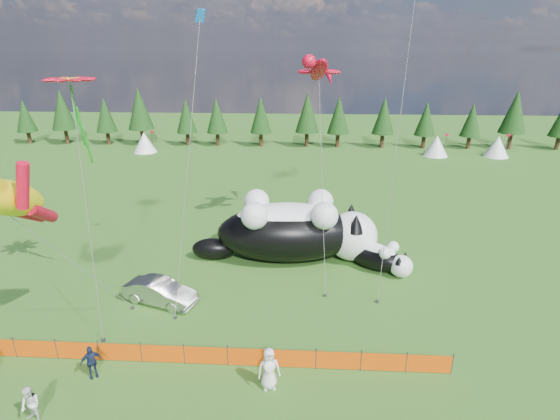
# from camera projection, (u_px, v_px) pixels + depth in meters

# --- Properties ---
(ground) EXTENTS (160.00, 160.00, 0.00)m
(ground) POSITION_uv_depth(u_px,v_px,m) (219.00, 326.00, 22.83)
(ground) COLOR #173B0A
(ground) RESTS_ON ground
(safety_fence) EXTENTS (22.06, 0.06, 1.10)m
(safety_fence) POSITION_uv_depth(u_px,v_px,m) (206.00, 355.00, 19.85)
(safety_fence) COLOR #262626
(safety_fence) RESTS_ON ground
(tree_line) EXTENTS (90.00, 4.00, 8.00)m
(tree_line) POSITION_uv_depth(u_px,v_px,m) (276.00, 119.00, 63.59)
(tree_line) COLOR black
(tree_line) RESTS_ON ground
(festival_tents) EXTENTS (50.00, 3.20, 2.80)m
(festival_tents) POSITION_uv_depth(u_px,v_px,m) (354.00, 145.00, 59.22)
(festival_tents) COLOR white
(festival_tents) RESTS_ON ground
(cat_large) EXTENTS (12.67, 4.97, 4.57)m
(cat_large) POSITION_uv_depth(u_px,v_px,m) (295.00, 229.00, 29.41)
(cat_large) COLOR black
(cat_large) RESTS_ON ground
(cat_small) EXTENTS (4.72, 3.93, 1.96)m
(cat_small) POSITION_uv_depth(u_px,v_px,m) (378.00, 256.00, 28.44)
(cat_small) COLOR black
(cat_small) RESTS_ON ground
(car) EXTENTS (4.48, 2.72, 1.39)m
(car) POSITION_uv_depth(u_px,v_px,m) (160.00, 292.00, 24.66)
(car) COLOR #AEADB2
(car) RESTS_ON ground
(spectator_b) EXTENTS (0.89, 0.71, 1.60)m
(spectator_b) POSITION_uv_depth(u_px,v_px,m) (30.00, 405.00, 16.68)
(spectator_b) COLOR white
(spectator_b) RESTS_ON ground
(spectator_c) EXTENTS (1.02, 0.91, 1.56)m
(spectator_c) POSITION_uv_depth(u_px,v_px,m) (91.00, 362.00, 19.02)
(spectator_c) COLOR #16213E
(spectator_c) RESTS_ON ground
(spectator_e) EXTENTS (1.07, 0.83, 1.95)m
(spectator_e) POSITION_uv_depth(u_px,v_px,m) (269.00, 369.00, 18.34)
(spectator_e) COLOR white
(spectator_e) RESTS_ON ground
(superhero_kite) EXTENTS (5.27, 6.49, 10.70)m
(superhero_kite) POSITION_uv_depth(u_px,v_px,m) (8.00, 198.00, 18.13)
(superhero_kite) COLOR yellow
(superhero_kite) RESTS_ON ground
(gecko_kite) EXTENTS (3.72, 13.51, 15.78)m
(gecko_kite) POSITION_uv_depth(u_px,v_px,m) (319.00, 70.00, 30.87)
(gecko_kite) COLOR red
(gecko_kite) RESTS_ON ground
(flower_kite) EXTENTS (3.46, 5.83, 12.89)m
(flower_kite) POSITION_uv_depth(u_px,v_px,m) (70.00, 83.00, 21.45)
(flower_kite) COLOR red
(flower_kite) RESTS_ON ground
(diamond_kite_a) EXTENTS (1.60, 5.64, 16.24)m
(diamond_kite_a) POSITION_uv_depth(u_px,v_px,m) (199.00, 34.00, 22.94)
(diamond_kite_a) COLOR blue
(diamond_kite_a) RESTS_ON ground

